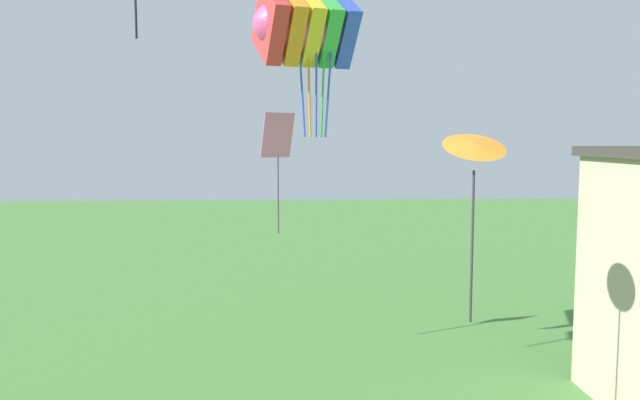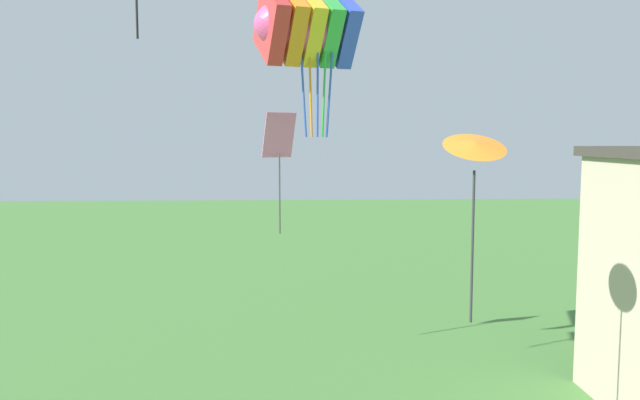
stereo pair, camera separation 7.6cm
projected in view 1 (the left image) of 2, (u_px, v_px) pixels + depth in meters
kite_rainbow_parafoil at (305, 26)px, 15.89m from camera, size 3.29×2.87×3.88m
kite_orange_delta at (474, 151)px, 11.47m from camera, size 1.22×1.15×3.62m
kite_pink_diamond at (278, 147)px, 17.16m from camera, size 0.97×0.75×3.36m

